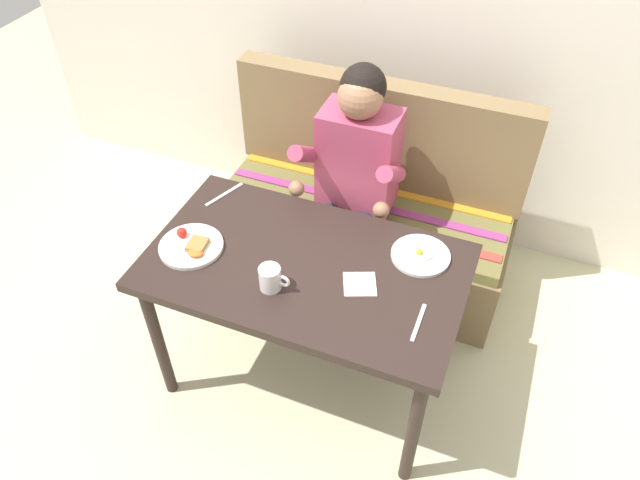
# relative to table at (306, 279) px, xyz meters

# --- Properties ---
(ground_plane) EXTENTS (8.00, 8.00, 0.00)m
(ground_plane) POSITION_rel_table_xyz_m (0.00, 0.00, -0.65)
(ground_plane) COLOR beige
(table) EXTENTS (1.20, 0.70, 0.73)m
(table) POSITION_rel_table_xyz_m (0.00, 0.00, 0.00)
(table) COLOR black
(table) RESTS_ON ground
(couch) EXTENTS (1.44, 0.56, 1.00)m
(couch) POSITION_rel_table_xyz_m (0.00, 0.76, -0.32)
(couch) COLOR olive
(couch) RESTS_ON ground
(person) EXTENTS (0.45, 0.61, 1.21)m
(person) POSITION_rel_table_xyz_m (-0.02, 0.59, 0.09)
(person) COLOR #B14262
(person) RESTS_ON ground
(plate_breakfast) EXTENTS (0.25, 0.25, 0.05)m
(plate_breakfast) POSITION_rel_table_xyz_m (-0.44, -0.08, 0.09)
(plate_breakfast) COLOR white
(plate_breakfast) RESTS_ON table
(plate_eggs) EXTENTS (0.22, 0.22, 0.04)m
(plate_eggs) POSITION_rel_table_xyz_m (0.39, 0.20, 0.09)
(plate_eggs) COLOR white
(plate_eggs) RESTS_ON table
(coffee_mug) EXTENTS (0.12, 0.08, 0.09)m
(coffee_mug) POSITION_rel_table_xyz_m (-0.07, -0.15, 0.13)
(coffee_mug) COLOR white
(coffee_mug) RESTS_ON table
(napkin) EXTENTS (0.15, 0.15, 0.01)m
(napkin) POSITION_rel_table_xyz_m (0.22, -0.03, 0.09)
(napkin) COLOR silver
(napkin) RESTS_ON table
(fork) EXTENTS (0.01, 0.17, 0.00)m
(fork) POSITION_rel_table_xyz_m (0.47, -0.12, 0.08)
(fork) COLOR silver
(fork) RESTS_ON table
(knife) EXTENTS (0.09, 0.19, 0.00)m
(knife) POSITION_rel_table_xyz_m (-0.48, 0.25, 0.08)
(knife) COLOR silver
(knife) RESTS_ON table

